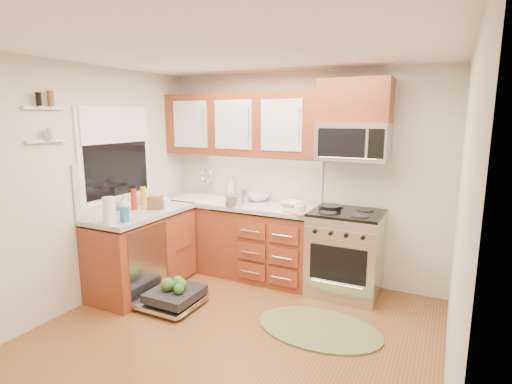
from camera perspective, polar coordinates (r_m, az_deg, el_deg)
The scene contains 38 objects.
floor at distance 3.82m, azimuth -3.95°, elevation -20.32°, with size 3.50×3.50×0.00m, color brown.
ceiling at distance 3.32m, azimuth -4.54°, elevation 19.86°, with size 3.50×3.50×0.00m, color white.
wall_back at distance 4.92m, azimuth 6.22°, elevation 2.23°, with size 3.50×0.04×2.50m, color beige.
wall_front at distance 2.11m, azimuth -29.62°, elevation -10.67°, with size 3.50×0.04×2.50m, color beige.
wall_left at distance 4.49m, azimuth -23.81°, elevation 0.57°, with size 0.04×3.50×2.50m, color beige.
wall_right at distance 2.91m, azimuth 27.09°, elevation -4.84°, with size 0.04×3.50×2.50m, color beige.
base_cabinet_back at distance 5.13m, azimuth -2.81°, elevation -6.81°, with size 2.05×0.60×0.85m, color brown.
base_cabinet_left at distance 4.83m, azimuth -15.93°, elevation -8.37°, with size 0.60×1.25×0.85m, color brown.
countertop_back at distance 5.00m, azimuth -2.92°, elevation -1.65°, with size 2.07×0.64×0.05m, color beige.
countertop_left at distance 4.69m, azimuth -16.13°, elevation -2.90°, with size 0.64×1.27×0.05m, color beige.
backsplash_back at distance 5.20m, azimuth -1.36°, elevation 2.31°, with size 2.05×0.02×0.57m, color beige.
backsplash_left at distance 4.84m, azimuth -18.91°, elevation 1.09°, with size 0.02×1.25×0.57m, color beige.
upper_cabinets at distance 5.01m, azimuth -2.26°, elevation 9.62°, with size 2.05×0.35×0.75m, color brown, non-canonical shape.
cabinet_over_mw at distance 4.51m, azimuth 13.99°, elevation 12.50°, with size 0.76×0.35×0.47m, color brown.
range at distance 4.61m, azimuth 12.65°, elevation -8.48°, with size 0.76×0.64×0.95m, color silver, non-canonical shape.
microwave at distance 4.49m, azimuth 13.66°, elevation 6.96°, with size 0.76×0.38×0.40m, color silver, non-canonical shape.
sink at distance 5.28m, azimuth -7.99°, elevation -2.19°, with size 0.62×0.50×0.26m, color white, non-canonical shape.
dishwasher at distance 4.43m, azimuth -11.88°, elevation -14.49°, with size 0.70×0.60×0.20m, color silver, non-canonical shape.
window at distance 4.78m, azimuth -19.37°, elevation 5.06°, with size 0.03×1.05×1.05m, color white, non-canonical shape.
window_blind at distance 4.74m, azimuth -19.40°, elevation 9.03°, with size 0.02×0.96×0.40m, color white.
shelf_upper at distance 4.20m, azimuth -28.08°, elevation 10.57°, with size 0.04×0.40×0.03m, color white.
shelf_lower at distance 4.20m, azimuth -27.72°, elevation 6.49°, with size 0.04×0.40×0.03m, color white.
rug at distance 4.01m, azimuth 8.96°, elevation -18.72°, with size 1.19×0.77×0.02m, color #65693C, non-canonical shape.
skillet at distance 4.54m, azimuth 10.53°, elevation -2.16°, with size 0.25×0.25×0.05m, color black.
stock_pot at distance 4.75m, azimuth -3.27°, elevation -1.22°, with size 0.21×0.21×0.13m, color silver.
cutting_board at distance 4.43m, azimuth 5.94°, elevation -2.86°, with size 0.29×0.18×0.02m, color tan.
canister at distance 4.91m, azimuth -1.63°, elevation -0.55°, with size 0.11×0.11×0.17m, color silver.
paper_towel_roll at distance 4.21m, azimuth -20.23°, elevation -2.47°, with size 0.12×0.12×0.27m, color white.
mustard_bottle at distance 4.97m, azimuth -15.79°, elevation -0.54°, with size 0.07×0.07×0.22m, color gold.
red_bottle at distance 4.75m, azimuth -17.06°, elevation -1.01°, with size 0.06×0.06×0.24m, color red.
wooden_box at distance 4.71m, azimuth -14.23°, elevation -1.50°, with size 0.15×0.11×0.15m, color brown.
blue_carton at distance 4.24m, azimuth -18.28°, elevation -3.04°, with size 0.10×0.06×0.15m, color teal.
bowl_a at distance 4.75m, azimuth 5.05°, elevation -1.67°, with size 0.24×0.24×0.06m, color #999999.
bowl_b at distance 5.02m, azimuth 0.27°, elevation -0.80°, with size 0.27×0.27×0.09m, color #999999.
cup at distance 4.44m, azimuth 6.33°, elevation -2.29°, with size 0.13×0.13×0.10m, color #999999.
soap_bottle_a at distance 5.27m, azimuth -3.56°, elevation 0.87°, with size 0.11×0.11×0.29m, color #999999.
soap_bottle_b at distance 4.70m, azimuth -12.81°, elevation -1.27°, with size 0.08×0.08×0.18m, color #999999.
soap_bottle_c at distance 4.75m, azimuth -18.26°, elevation -1.43°, with size 0.14×0.14×0.18m, color #999999.
Camera 1 is at (1.68, -2.82, 1.97)m, focal length 28.00 mm.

